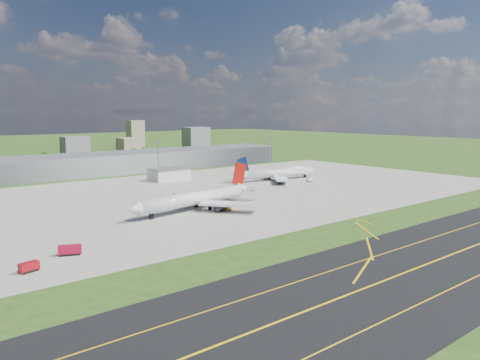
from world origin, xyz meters
TOP-DOWN VIEW (x-y plane):
  - ground at (0.00, 150.00)m, footprint 1400.00×1400.00m
  - taxiway at (0.00, -110.00)m, footprint 1400.00×60.00m
  - apron at (10.00, 40.00)m, footprint 360.00×190.00m
  - terminal at (0.00, 165.00)m, footprint 300.00×42.00m
  - ops_building at (10.00, 100.00)m, footprint 26.00×16.00m
  - mast_center at (10.00, 115.00)m, footprint 3.50×2.00m
  - mast_east at (120.00, 115.00)m, footprint 3.50×2.00m
  - airliner_red_twin at (-30.31, 4.48)m, footprint 77.63×59.93m
  - airliner_blue_quad at (70.94, 52.58)m, footprint 68.13×52.94m
  - fire_truck at (-104.72, -29.64)m, footprint 7.94×5.51m
  - crash_tender at (-120.11, -38.69)m, footprint 6.14×3.78m
  - tug_yellow at (-19.81, -6.50)m, footprint 3.80×3.34m
  - van_white_near at (26.31, 29.06)m, footprint 2.54×4.78m
  - van_white_far at (81.56, 33.37)m, footprint 4.67×2.64m
  - bldg_c at (20.00, 310.00)m, footprint 26.00×20.00m
  - bldg_ce at (100.00, 350.00)m, footprint 22.00×24.00m
  - bldg_e at (180.00, 320.00)m, footprint 30.00×22.00m
  - bldg_tall_e at (140.00, 410.00)m, footprint 20.00×18.00m
  - tree_c at (-20.00, 280.00)m, footprint 8.10×8.10m
  - tree_e at (70.00, 275.00)m, footprint 7.65×7.65m
  - tree_far_e at (160.00, 285.00)m, footprint 6.30×6.30m

SIDE VIEW (x-z plane):
  - ground at x=0.00m, z-range 0.00..0.00m
  - taxiway at x=0.00m, z-range 0.00..0.06m
  - apron at x=10.00m, z-range 0.00..0.08m
  - tug_yellow at x=-19.81m, z-range 0.04..1.71m
  - van_white_far at x=81.56m, z-range 0.02..2.34m
  - van_white_near at x=26.31m, z-range 0.02..2.38m
  - crash_tender at x=-120.11m, z-range 0.00..3.01m
  - fire_truck at x=-104.72m, z-range 0.00..3.32m
  - ops_building at x=10.00m, z-range 0.00..8.00m
  - tree_far_e at x=160.00m, z-range 0.68..8.38m
  - airliner_blue_quad at x=70.94m, z-range -3.96..13.87m
  - tree_e at x=70.00m, z-range 0.84..10.19m
  - airliner_red_twin at x=-30.31m, z-range -4.99..16.36m
  - tree_c at x=-20.00m, z-range 0.89..10.79m
  - terminal at x=0.00m, z-range 0.00..15.00m
  - bldg_ce at x=100.00m, z-range 0.00..16.00m
  - bldg_c at x=20.00m, z-range 0.00..22.00m
  - bldg_e at x=180.00m, z-range 0.00..28.00m
  - mast_center at x=10.00m, z-range 4.76..30.66m
  - mast_east at x=120.00m, z-range 4.76..30.66m
  - bldg_tall_e at x=140.00m, z-range 0.00..36.00m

